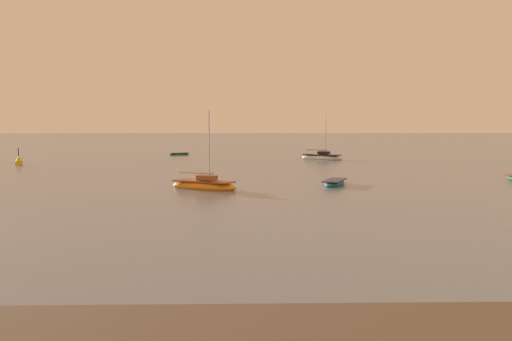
{
  "coord_description": "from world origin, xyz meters",
  "views": [
    {
      "loc": [
        16.01,
        -21.04,
        4.8
      ],
      "look_at": [
        17.22,
        31.67,
        0.39
      ],
      "focal_mm": 36.46,
      "sensor_mm": 36.0,
      "label": 1
    }
  ],
  "objects_px": {
    "sailboat_moored_0": "(204,185)",
    "channel_buoy": "(19,162)",
    "rowboat_moored_0": "(335,183)",
    "sailboat_moored_2": "(322,157)",
    "rowboat_moored_1": "(179,154)"
  },
  "relations": [
    {
      "from": "rowboat_moored_0",
      "to": "sailboat_moored_0",
      "type": "relative_size",
      "value": 0.65
    },
    {
      "from": "rowboat_moored_1",
      "to": "sailboat_moored_0",
      "type": "bearing_deg",
      "value": 71.69
    },
    {
      "from": "sailboat_moored_0",
      "to": "channel_buoy",
      "type": "relative_size",
      "value": 2.81
    },
    {
      "from": "sailboat_moored_0",
      "to": "channel_buoy",
      "type": "height_order",
      "value": "sailboat_moored_0"
    },
    {
      "from": "rowboat_moored_0",
      "to": "rowboat_moored_1",
      "type": "bearing_deg",
      "value": 44.65
    },
    {
      "from": "sailboat_moored_2",
      "to": "channel_buoy",
      "type": "xyz_separation_m",
      "value": [
        -40.05,
        -11.1,
        0.14
      ]
    },
    {
      "from": "rowboat_moored_0",
      "to": "sailboat_moored_2",
      "type": "bearing_deg",
      "value": 16.14
    },
    {
      "from": "rowboat_moored_1",
      "to": "channel_buoy",
      "type": "height_order",
      "value": "channel_buoy"
    },
    {
      "from": "channel_buoy",
      "to": "rowboat_moored_0",
      "type": "bearing_deg",
      "value": -32.92
    },
    {
      "from": "rowboat_moored_1",
      "to": "sailboat_moored_2",
      "type": "xyz_separation_m",
      "value": [
        22.8,
        -12.53,
        0.17
      ]
    },
    {
      "from": "sailboat_moored_0",
      "to": "sailboat_moored_2",
      "type": "bearing_deg",
      "value": 97.81
    },
    {
      "from": "rowboat_moored_1",
      "to": "rowboat_moored_0",
      "type": "bearing_deg",
      "value": 84.16
    },
    {
      "from": "rowboat_moored_0",
      "to": "sailboat_moored_0",
      "type": "xyz_separation_m",
      "value": [
        -10.67,
        -2.38,
        0.11
      ]
    },
    {
      "from": "rowboat_moored_0",
      "to": "sailboat_moored_2",
      "type": "height_order",
      "value": "sailboat_moored_2"
    },
    {
      "from": "rowboat_moored_1",
      "to": "channel_buoy",
      "type": "bearing_deg",
      "value": 26.29
    }
  ]
}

